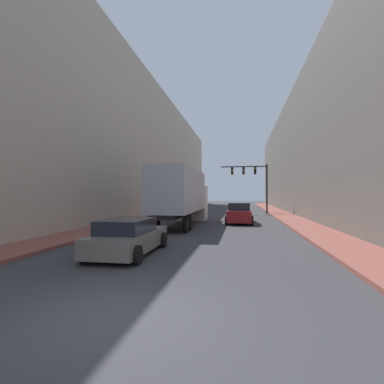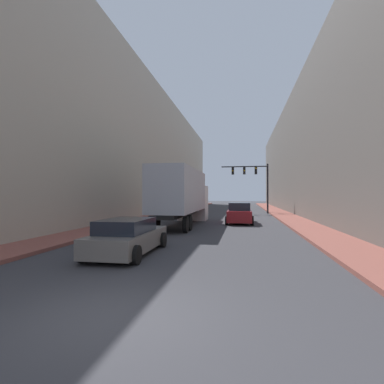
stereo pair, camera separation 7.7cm
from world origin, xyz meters
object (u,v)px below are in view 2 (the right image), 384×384
(sedan_car, at_px, (128,237))
(suv_car, at_px, (240,213))
(traffic_signal_gantry, at_px, (255,178))
(semi_truck, at_px, (183,195))

(sedan_car, xyz_separation_m, suv_car, (4.07, 13.37, 0.13))
(sedan_car, relative_size, suv_car, 0.94)
(traffic_signal_gantry, bearing_deg, sedan_car, -102.33)
(semi_truck, height_order, sedan_car, semi_truck)
(semi_truck, relative_size, traffic_signal_gantry, 1.91)
(suv_car, distance_m, traffic_signal_gantry, 13.50)
(suv_car, bearing_deg, traffic_signal_gantry, 82.60)
(traffic_signal_gantry, bearing_deg, semi_truck, -111.00)
(semi_truck, height_order, suv_car, semi_truck)
(traffic_signal_gantry, bearing_deg, suv_car, -97.40)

